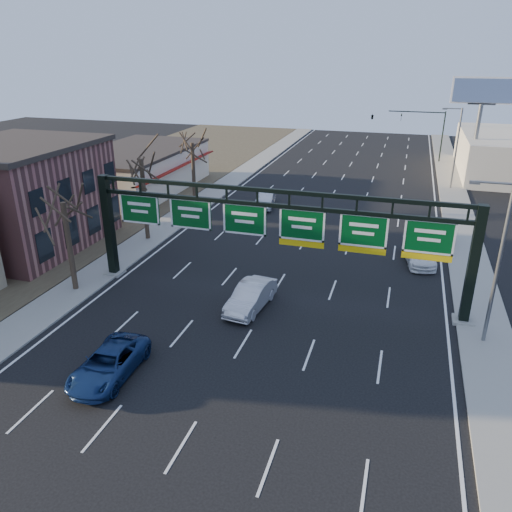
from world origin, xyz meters
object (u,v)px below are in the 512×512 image
(car_silver_sedan, at_px, (251,297))
(car_white_wagon, at_px, (419,254))
(sign_gantry, at_px, (275,229))
(car_blue_suv, at_px, (109,363))

(car_silver_sedan, xyz_separation_m, car_white_wagon, (9.92, 10.46, -0.11))
(sign_gantry, xyz_separation_m, car_white_wagon, (8.94, 8.45, -3.94))
(sign_gantry, distance_m, car_blue_suv, 12.64)
(car_blue_suv, xyz_separation_m, car_white_wagon, (14.48, 19.12, -0.02))
(sign_gantry, distance_m, car_white_wagon, 12.92)
(car_blue_suv, bearing_deg, car_white_wagon, 51.17)
(car_white_wagon, bearing_deg, car_silver_sedan, -145.18)
(sign_gantry, height_order, car_silver_sedan, sign_gantry)
(car_blue_suv, bearing_deg, sign_gantry, 60.89)
(car_blue_suv, bearing_deg, car_silver_sedan, 60.53)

